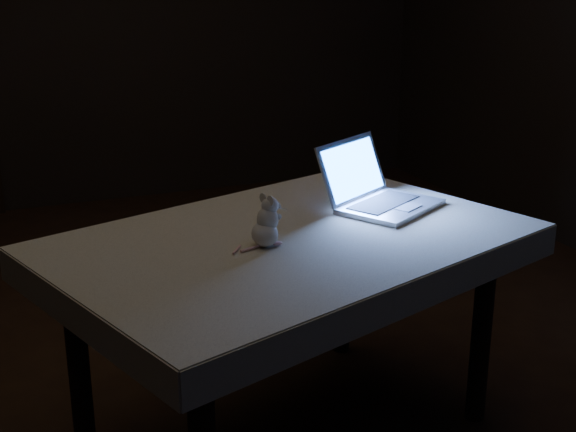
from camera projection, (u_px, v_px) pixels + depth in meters
name	position (u px, v px, depth m)	size (l,w,h in m)	color
floor	(208.00, 382.00, 2.84)	(5.00, 5.00, 0.00)	black
table	(290.00, 342.00, 2.40)	(1.29, 0.83, 0.69)	black
tablecloth	(297.00, 245.00, 2.34)	(1.39, 0.93, 0.09)	beige
laptop	(392.00, 176.00, 2.50)	(0.33, 0.29, 0.22)	#B5B5BA
plush_mouse	(265.00, 221.00, 2.18)	(0.11, 0.11, 0.15)	white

